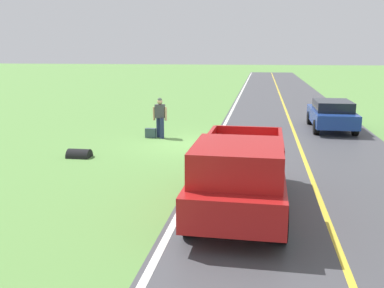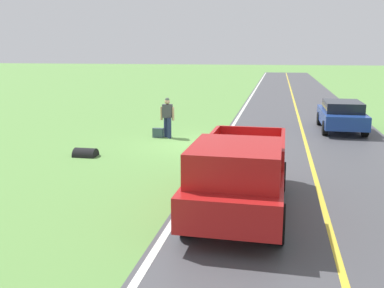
# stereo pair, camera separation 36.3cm
# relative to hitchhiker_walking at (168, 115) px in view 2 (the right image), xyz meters

# --- Properties ---
(ground_plane) EXTENTS (200.00, 200.00, 0.00)m
(ground_plane) POSITION_rel_hitchhiker_walking_xyz_m (-1.43, 1.17, -0.98)
(ground_plane) COLOR #609347
(road_surface) EXTENTS (7.10, 120.00, 0.00)m
(road_surface) POSITION_rel_hitchhiker_walking_xyz_m (-5.84, 1.17, -0.98)
(road_surface) COLOR #47474C
(road_surface) RESTS_ON ground
(lane_edge_line) EXTENTS (0.16, 117.60, 0.00)m
(lane_edge_line) POSITION_rel_hitchhiker_walking_xyz_m (-2.48, 1.17, -0.98)
(lane_edge_line) COLOR silver
(lane_edge_line) RESTS_ON ground
(lane_centre_line) EXTENTS (0.14, 117.60, 0.00)m
(lane_centre_line) POSITION_rel_hitchhiker_walking_xyz_m (-5.84, 1.17, -0.98)
(lane_centre_line) COLOR gold
(lane_centre_line) RESTS_ON ground
(hitchhiker_walking) EXTENTS (0.62, 0.52, 1.75)m
(hitchhiker_walking) POSITION_rel_hitchhiker_walking_xyz_m (0.00, 0.00, 0.00)
(hitchhiker_walking) COLOR navy
(hitchhiker_walking) RESTS_ON ground
(suitcase_carried) EXTENTS (0.46, 0.21, 0.41)m
(suitcase_carried) POSITION_rel_hitchhiker_walking_xyz_m (0.42, 0.07, -0.77)
(suitcase_carried) COLOR #384C56
(suitcase_carried) RESTS_ON ground
(pickup_truck_passing) EXTENTS (2.16, 5.43, 1.82)m
(pickup_truck_passing) POSITION_rel_hitchhiker_walking_xyz_m (-3.86, 8.40, -0.01)
(pickup_truck_passing) COLOR #B21919
(pickup_truck_passing) RESTS_ON ground
(sedan_near_oncoming) EXTENTS (1.94, 4.40, 1.41)m
(sedan_near_oncoming) POSITION_rel_hitchhiker_walking_xyz_m (-7.62, -3.22, -0.23)
(sedan_near_oncoming) COLOR navy
(sedan_near_oncoming) RESTS_ON ground
(drainage_culvert) EXTENTS (0.80, 0.60, 0.60)m
(drainage_culvert) POSITION_rel_hitchhiker_walking_xyz_m (2.05, 3.90, -0.98)
(drainage_culvert) COLOR black
(drainage_culvert) RESTS_ON ground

